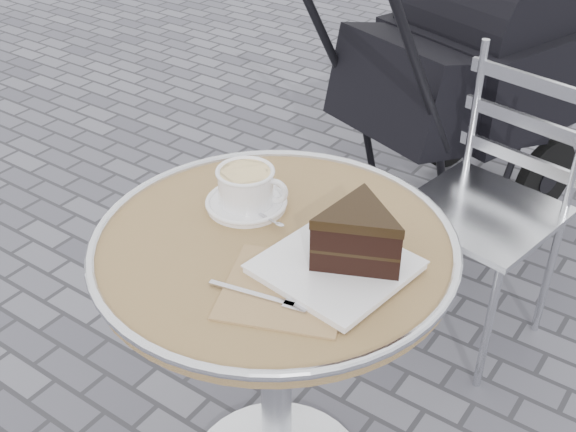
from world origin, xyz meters
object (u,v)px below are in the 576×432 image
Objects in this scene: cafe_table at (275,306)px; cappuccino_set at (247,191)px; bistro_chair at (504,173)px; baby_stroller at (463,85)px; cake_plate_set at (351,244)px.

cafe_table is 0.24m from cappuccino_set.
baby_stroller reaches higher than bistro_chair.
bistro_chair is (0.17, 0.86, -0.04)m from cafe_table.
baby_stroller is (-0.18, 1.38, -0.05)m from cafe_table.
baby_stroller reaches higher than cappuccino_set.
cake_plate_set is at bearing 2.54° from cafe_table.
baby_stroller is (-0.35, 0.52, -0.01)m from bistro_chair.
cake_plate_set is (0.17, 0.01, 0.22)m from cafe_table.
cappuccino_set is at bearing 175.67° from cake_plate_set.
bistro_chair is at bearing 51.45° from cappuccino_set.
cafe_table is 0.62× the size of baby_stroller.
cafe_table is 3.83× the size of cappuccino_set.
baby_stroller is at bearing 134.33° from bistro_chair.
cappuccino_set is 1.33m from baby_stroller.
cake_plate_set is at bearing -30.82° from cappuccino_set.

